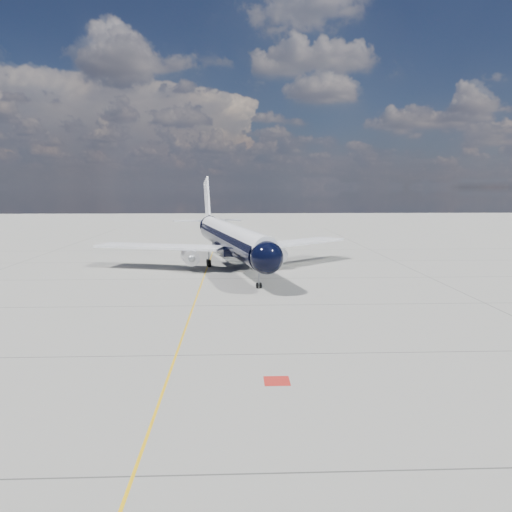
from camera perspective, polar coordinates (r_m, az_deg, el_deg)
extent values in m
plane|color=gray|center=(70.50, -5.79, -1.87)|extent=(320.00, 320.00, 0.00)
cube|color=#DAA20B|center=(65.59, -6.06, -2.61)|extent=(0.16, 160.00, 0.01)
cube|color=maroon|center=(31.77, 2.40, -14.08)|extent=(1.60, 1.60, 0.01)
cylinder|color=black|center=(74.22, -2.87, 1.87)|extent=(11.51, 37.40, 3.75)
sphere|color=black|center=(55.19, 1.23, -0.19)|extent=(4.45, 4.45, 3.75)
cone|color=black|center=(96.88, -5.62, 3.60)|extent=(5.11, 7.53, 3.75)
cylinder|color=white|center=(74.13, -2.87, 2.59)|extent=(11.12, 39.16, 2.92)
cube|color=black|center=(54.93, 1.29, 0.34)|extent=(2.56, 1.65, 0.54)
cube|color=white|center=(74.44, -10.92, 1.07)|extent=(19.55, 9.92, 0.32)
cube|color=white|center=(78.43, 4.35, 1.53)|extent=(17.65, 15.96, 0.32)
cube|color=black|center=(74.38, -2.86, 0.82)|extent=(6.11, 10.50, 0.99)
cylinder|color=silver|center=(71.52, -7.58, -0.04)|extent=(3.11, 4.90, 2.21)
cylinder|color=silver|center=(74.11, 2.31, 0.29)|extent=(3.11, 4.90, 2.21)
sphere|color=gray|center=(69.48, -7.37, -0.27)|extent=(1.29, 1.29, 1.08)
sphere|color=gray|center=(72.15, 2.78, 0.08)|extent=(1.29, 1.29, 1.08)
cube|color=white|center=(71.61, -7.60, 0.56)|extent=(0.87, 3.13, 1.08)
cube|color=white|center=(74.20, 2.27, 0.88)|extent=(0.87, 3.13, 1.08)
cube|color=white|center=(96.16, -5.62, 6.56)|extent=(1.62, 6.18, 8.40)
cube|color=white|center=(96.83, -5.63, 4.06)|extent=(13.19, 5.77, 0.22)
cylinder|color=gray|center=(58.94, 0.32, -2.54)|extent=(0.21, 0.21, 2.07)
cylinder|color=black|center=(59.06, 0.14, -3.39)|extent=(0.32, 0.71, 0.69)
cylinder|color=black|center=(59.16, 0.51, -3.37)|extent=(0.32, 0.71, 0.69)
cylinder|color=gray|center=(75.45, -5.43, -0.20)|extent=(0.30, 0.30, 1.87)
cylinder|color=gray|center=(76.67, -0.77, -0.04)|extent=(0.30, 0.30, 1.87)
cylinder|color=black|center=(75.04, -5.35, -0.86)|extent=(0.66, 1.15, 1.08)
cylinder|color=black|center=(76.09, -5.48, -0.74)|extent=(0.66, 1.15, 1.08)
cylinder|color=black|center=(76.26, -0.67, -0.68)|extent=(0.66, 1.15, 1.08)
cylinder|color=black|center=(77.31, -0.86, -0.57)|extent=(0.66, 1.15, 1.08)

